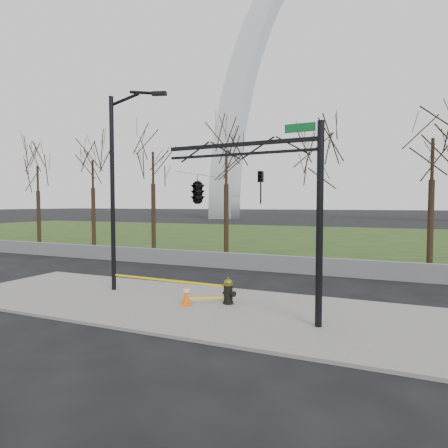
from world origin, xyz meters
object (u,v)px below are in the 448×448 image
at_px(traffic_cone, 186,295).
at_px(traffic_signal_mast, 218,188).
at_px(fire_hydrant, 228,292).
at_px(street_light, 118,178).

relative_size(traffic_cone, traffic_signal_mast, 0.12).
bearing_deg(traffic_signal_mast, traffic_cone, 166.19).
bearing_deg(traffic_cone, fire_hydrant, 29.20).
distance_m(traffic_cone, street_light, 5.72).
height_order(fire_hydrant, traffic_cone, fire_hydrant).
xyz_separation_m(street_light, traffic_signal_mast, (5.13, -1.42, -0.55)).
height_order(fire_hydrant, street_light, street_light).
relative_size(fire_hydrant, traffic_signal_mast, 0.16).
bearing_deg(fire_hydrant, street_light, -162.52).
xyz_separation_m(fire_hydrant, street_light, (-5.02, 0.28, 4.16)).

